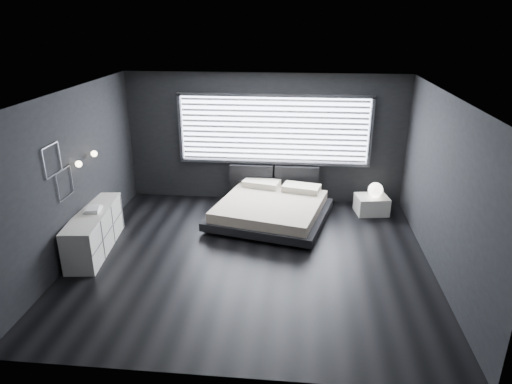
# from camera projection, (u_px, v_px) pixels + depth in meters

# --- Properties ---
(room) EXTENTS (6.04, 6.00, 2.80)m
(room) POSITION_uv_depth(u_px,v_px,m) (251.00, 182.00, 7.32)
(room) COLOR black
(room) RESTS_ON ground
(window) EXTENTS (4.14, 0.09, 1.52)m
(window) POSITION_uv_depth(u_px,v_px,m) (274.00, 130.00, 9.72)
(window) COLOR white
(window) RESTS_ON ground
(headboard) EXTENTS (1.96, 0.16, 0.52)m
(headboard) POSITION_uv_depth(u_px,v_px,m) (274.00, 177.00, 10.05)
(headboard) COLOR black
(headboard) RESTS_ON ground
(sconce_near) EXTENTS (0.18, 0.11, 0.11)m
(sconce_near) POSITION_uv_depth(u_px,v_px,m) (78.00, 164.00, 7.56)
(sconce_near) COLOR silver
(sconce_near) RESTS_ON ground
(sconce_far) EXTENTS (0.18, 0.11, 0.11)m
(sconce_far) POSITION_uv_depth(u_px,v_px,m) (94.00, 154.00, 8.11)
(sconce_far) COLOR silver
(sconce_far) RESTS_ON ground
(wall_art_upper) EXTENTS (0.01, 0.48, 0.48)m
(wall_art_upper) POSITION_uv_depth(u_px,v_px,m) (52.00, 160.00, 6.92)
(wall_art_upper) COLOR #47474C
(wall_art_upper) RESTS_ON ground
(wall_art_lower) EXTENTS (0.01, 0.48, 0.48)m
(wall_art_lower) POSITION_uv_depth(u_px,v_px,m) (65.00, 183.00, 7.32)
(wall_art_lower) COLOR #47474C
(wall_art_lower) RESTS_ON ground
(bed) EXTENTS (2.59, 2.52, 0.56)m
(bed) POSITION_uv_depth(u_px,v_px,m) (271.00, 209.00, 9.19)
(bed) COLOR black
(bed) RESTS_ON ground
(nightstand) EXTENTS (0.72, 0.63, 0.37)m
(nightstand) POSITION_uv_depth(u_px,v_px,m) (372.00, 205.00, 9.57)
(nightstand) COLOR silver
(nightstand) RESTS_ON ground
(orb_lamp) EXTENTS (0.30, 0.30, 0.30)m
(orb_lamp) POSITION_uv_depth(u_px,v_px,m) (375.00, 190.00, 9.43)
(orb_lamp) COLOR white
(orb_lamp) RESTS_ON nightstand
(dresser) EXTENTS (0.71, 1.87, 0.73)m
(dresser) POSITION_uv_depth(u_px,v_px,m) (95.00, 231.00, 8.01)
(dresser) COLOR silver
(dresser) RESTS_ON ground
(book_stack) EXTENTS (0.29, 0.36, 0.07)m
(book_stack) POSITION_uv_depth(u_px,v_px,m) (93.00, 209.00, 7.90)
(book_stack) COLOR white
(book_stack) RESTS_ON dresser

